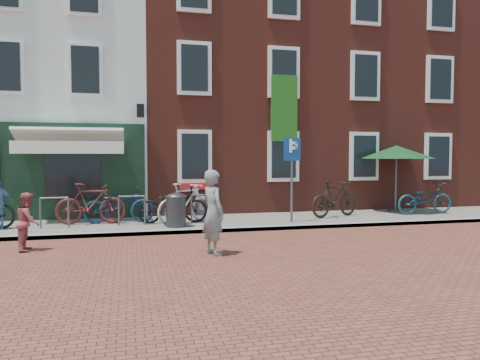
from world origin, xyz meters
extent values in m
plane|color=brown|center=(0.00, 0.00, 0.00)|extent=(80.00, 80.00, 0.00)
cube|color=slate|center=(1.00, 1.50, 0.05)|extent=(24.00, 3.00, 0.10)
cube|color=silver|center=(-5.00, 7.00, 4.50)|extent=(8.00, 8.00, 9.00)
cube|color=maroon|center=(2.00, 7.00, 5.00)|extent=(6.00, 8.00, 10.00)
cube|color=maroon|center=(8.00, 7.00, 5.00)|extent=(6.00, 8.00, 10.00)
cube|color=maroon|center=(14.50, 7.00, 4.50)|extent=(7.00, 8.00, 9.00)
cylinder|color=#343436|center=(-0.35, 0.64, 0.50)|extent=(0.53, 0.53, 0.80)
ellipsoid|color=#343436|center=(-0.35, 0.64, 0.96)|extent=(0.53, 0.53, 0.24)
cylinder|color=#4C4C4F|center=(2.99, 0.73, 1.23)|extent=(0.07, 0.07, 2.26)
cube|color=navy|center=(2.99, 0.71, 2.20)|extent=(0.50, 0.04, 0.65)
cylinder|color=#4C4C4F|center=(7.38, 2.33, 0.14)|extent=(0.50, 0.50, 0.08)
cylinder|color=#4C4C4F|center=(7.38, 2.33, 1.17)|extent=(0.06, 0.06, 2.15)
cone|color=#143D1B|center=(7.38, 2.33, 2.25)|extent=(2.56, 2.56, 0.45)
imported|color=slate|center=(0.08, -2.58, 0.87)|extent=(0.60, 0.73, 1.73)
imported|color=#9E4547|center=(-3.67, -1.25, 0.62)|extent=(0.47, 0.60, 1.24)
imported|color=#501917|center=(-2.61, 1.68, 0.68)|extent=(1.93, 0.62, 1.15)
imported|color=navy|center=(-1.85, 1.73, 0.62)|extent=(1.98, 0.71, 1.04)
imported|color=silver|center=(-0.03, 1.18, 0.68)|extent=(1.91, 1.46, 1.15)
imported|color=black|center=(-0.37, 1.37, 0.62)|extent=(2.01, 0.81, 1.04)
imported|color=black|center=(4.69, 1.46, 0.68)|extent=(1.98, 1.16, 1.15)
imported|color=#153C4C|center=(7.87, 1.42, 0.62)|extent=(1.98, 0.70, 1.04)
camera|label=1|loc=(-1.59, -11.72, 2.01)|focal=34.34mm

